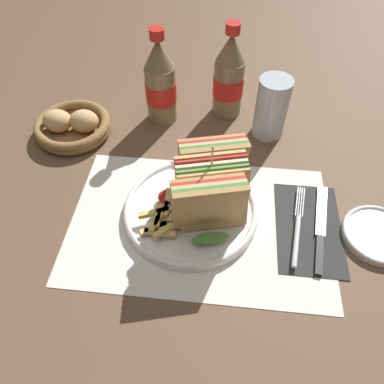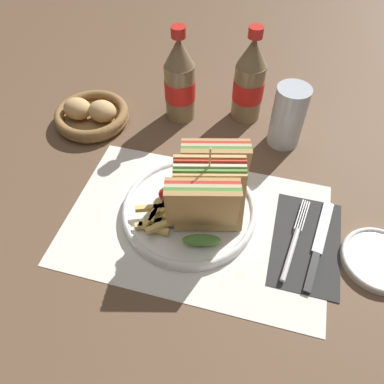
% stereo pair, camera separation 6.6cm
% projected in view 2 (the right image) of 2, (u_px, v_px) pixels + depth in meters
% --- Properties ---
extents(ground_plane, '(4.00, 4.00, 0.00)m').
position_uv_depth(ground_plane, '(187.00, 212.00, 0.69)').
color(ground_plane, brown).
extents(placemat, '(0.46, 0.30, 0.00)m').
position_uv_depth(placemat, '(196.00, 223.00, 0.67)').
color(placemat, silver).
rests_on(placemat, ground_plane).
extents(plate_main, '(0.24, 0.24, 0.02)m').
position_uv_depth(plate_main, '(189.00, 211.00, 0.68)').
color(plate_main, white).
rests_on(plate_main, ground_plane).
extents(club_sandwich, '(0.13, 0.19, 0.15)m').
position_uv_depth(club_sandwich, '(209.00, 188.00, 0.63)').
color(club_sandwich, tan).
rests_on(club_sandwich, plate_main).
extents(fries_pile, '(0.08, 0.11, 0.02)m').
position_uv_depth(fries_pile, '(159.00, 214.00, 0.65)').
color(fries_pile, '#E5C166').
rests_on(fries_pile, plate_main).
extents(ketchup_blob, '(0.04, 0.04, 0.01)m').
position_uv_depth(ketchup_blob, '(170.00, 194.00, 0.68)').
color(ketchup_blob, maroon).
rests_on(ketchup_blob, plate_main).
extents(napkin, '(0.11, 0.20, 0.00)m').
position_uv_depth(napkin, '(306.00, 242.00, 0.64)').
color(napkin, '#2D2D2D').
rests_on(napkin, ground_plane).
extents(fork, '(0.04, 0.18, 0.01)m').
position_uv_depth(fork, '(293.00, 246.00, 0.63)').
color(fork, silver).
rests_on(fork, napkin).
extents(knife, '(0.04, 0.19, 0.00)m').
position_uv_depth(knife, '(319.00, 245.00, 0.63)').
color(knife, black).
rests_on(knife, napkin).
extents(coke_bottle_near, '(0.07, 0.07, 0.21)m').
position_uv_depth(coke_bottle_near, '(180.00, 82.00, 0.80)').
color(coke_bottle_near, '#7A6647').
rests_on(coke_bottle_near, ground_plane).
extents(coke_bottle_far, '(0.07, 0.07, 0.21)m').
position_uv_depth(coke_bottle_far, '(249.00, 82.00, 0.80)').
color(coke_bottle_far, '#7A6647').
rests_on(coke_bottle_far, ground_plane).
extents(glass_near, '(0.07, 0.07, 0.13)m').
position_uv_depth(glass_near, '(287.00, 120.00, 0.77)').
color(glass_near, silver).
rests_on(glass_near, ground_plane).
extents(bread_basket, '(0.16, 0.16, 0.06)m').
position_uv_depth(bread_basket, '(92.00, 115.00, 0.84)').
color(bread_basket, olive).
rests_on(bread_basket, ground_plane).
extents(side_saucer, '(0.12, 0.12, 0.01)m').
position_uv_depth(side_saucer, '(379.00, 260.00, 0.61)').
color(side_saucer, white).
rests_on(side_saucer, ground_plane).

